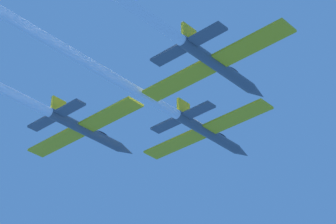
% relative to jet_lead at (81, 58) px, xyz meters
% --- Properties ---
extents(jet_lead, '(20.03, 73.04, 3.32)m').
position_rel_jet_lead_xyz_m(jet_lead, '(0.00, 0.00, 0.00)').
color(jet_lead, '#4C5660').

